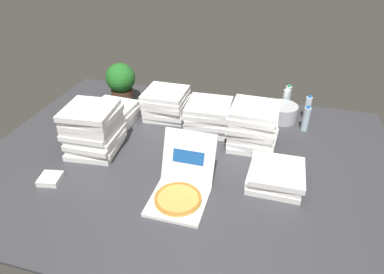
{
  "coord_description": "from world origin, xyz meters",
  "views": [
    {
      "loc": [
        0.64,
        -2.06,
        1.58
      ],
      "look_at": [
        0.03,
        0.1,
        0.14
      ],
      "focal_mm": 31.52,
      "sensor_mm": 36.0,
      "label": 1
    }
  ],
  "objects_px": {
    "pizza_stack_right_far": "(208,116)",
    "water_bottle_4": "(287,97)",
    "pizza_stack_right_mid": "(93,129)",
    "napkin_pile": "(50,179)",
    "ice_bucket": "(282,113)",
    "water_bottle_0": "(307,108)",
    "water_bottle_2": "(306,119)",
    "pizza_stack_center_far": "(166,104)",
    "pizza_stack_left_mid": "(114,114)",
    "water_bottle_3": "(273,123)",
    "water_bottle_1": "(285,100)",
    "open_pizza_box": "(181,187)",
    "pizza_stack_right_near": "(276,175)",
    "pizza_stack_center_near": "(253,126)",
    "potted_plant": "(121,81)"
  },
  "relations": [
    {
      "from": "pizza_stack_right_mid",
      "to": "napkin_pile",
      "type": "distance_m",
      "value": 0.49
    },
    {
      "from": "water_bottle_0",
      "to": "water_bottle_3",
      "type": "bearing_deg",
      "value": -127.89
    },
    {
      "from": "pizza_stack_right_near",
      "to": "open_pizza_box",
      "type": "bearing_deg",
      "value": -152.87
    },
    {
      "from": "pizza_stack_center_far",
      "to": "pizza_stack_left_mid",
      "type": "relative_size",
      "value": 1.01
    },
    {
      "from": "water_bottle_1",
      "to": "water_bottle_3",
      "type": "relative_size",
      "value": 1.0
    },
    {
      "from": "pizza_stack_left_mid",
      "to": "water_bottle_2",
      "type": "bearing_deg",
      "value": 11.38
    },
    {
      "from": "pizza_stack_center_near",
      "to": "pizza_stack_right_mid",
      "type": "relative_size",
      "value": 0.95
    },
    {
      "from": "pizza_stack_right_mid",
      "to": "pizza_stack_right_near",
      "type": "distance_m",
      "value": 1.43
    },
    {
      "from": "pizza_stack_left_mid",
      "to": "napkin_pile",
      "type": "xyz_separation_m",
      "value": [
        -0.06,
        -0.89,
        -0.07
      ]
    },
    {
      "from": "pizza_stack_center_far",
      "to": "water_bottle_3",
      "type": "distance_m",
      "value": 0.99
    },
    {
      "from": "pizza_stack_center_near",
      "to": "pizza_stack_left_mid",
      "type": "relative_size",
      "value": 1.0
    },
    {
      "from": "water_bottle_0",
      "to": "water_bottle_2",
      "type": "distance_m",
      "value": 0.22
    },
    {
      "from": "open_pizza_box",
      "to": "potted_plant",
      "type": "bearing_deg",
      "value": 129.89
    },
    {
      "from": "pizza_stack_right_mid",
      "to": "water_bottle_0",
      "type": "height_order",
      "value": "pizza_stack_right_mid"
    },
    {
      "from": "pizza_stack_left_mid",
      "to": "water_bottle_0",
      "type": "distance_m",
      "value": 1.8
    },
    {
      "from": "pizza_stack_left_mid",
      "to": "pizza_stack_right_far",
      "type": "bearing_deg",
      "value": 7.97
    },
    {
      "from": "pizza_stack_right_far",
      "to": "potted_plant",
      "type": "xyz_separation_m",
      "value": [
        -0.98,
        0.31,
        0.09
      ]
    },
    {
      "from": "pizza_stack_right_far",
      "to": "water_bottle_2",
      "type": "distance_m",
      "value": 0.86
    },
    {
      "from": "pizza_stack_right_near",
      "to": "water_bottle_1",
      "type": "height_order",
      "value": "water_bottle_1"
    },
    {
      "from": "pizza_stack_right_mid",
      "to": "ice_bucket",
      "type": "distance_m",
      "value": 1.7
    },
    {
      "from": "water_bottle_2",
      "to": "water_bottle_1",
      "type": "bearing_deg",
      "value": 120.76
    },
    {
      "from": "open_pizza_box",
      "to": "water_bottle_0",
      "type": "bearing_deg",
      "value": 58.55
    },
    {
      "from": "ice_bucket",
      "to": "water_bottle_1",
      "type": "bearing_deg",
      "value": 84.94
    },
    {
      "from": "open_pizza_box",
      "to": "water_bottle_4",
      "type": "relative_size",
      "value": 2.22
    },
    {
      "from": "open_pizza_box",
      "to": "ice_bucket",
      "type": "height_order",
      "value": "open_pizza_box"
    },
    {
      "from": "water_bottle_3",
      "to": "potted_plant",
      "type": "height_order",
      "value": "potted_plant"
    },
    {
      "from": "potted_plant",
      "to": "napkin_pile",
      "type": "bearing_deg",
      "value": -87.26
    },
    {
      "from": "water_bottle_1",
      "to": "ice_bucket",
      "type": "bearing_deg",
      "value": -95.06
    },
    {
      "from": "open_pizza_box",
      "to": "ice_bucket",
      "type": "relative_size",
      "value": 1.9
    },
    {
      "from": "pizza_stack_right_mid",
      "to": "pizza_stack_left_mid",
      "type": "height_order",
      "value": "pizza_stack_right_mid"
    },
    {
      "from": "ice_bucket",
      "to": "water_bottle_0",
      "type": "distance_m",
      "value": 0.24
    },
    {
      "from": "pizza_stack_center_far",
      "to": "ice_bucket",
      "type": "relative_size",
      "value": 1.48
    },
    {
      "from": "pizza_stack_right_near",
      "to": "water_bottle_3",
      "type": "distance_m",
      "value": 0.66
    },
    {
      "from": "water_bottle_4",
      "to": "pizza_stack_right_mid",
      "type": "bearing_deg",
      "value": -140.56
    },
    {
      "from": "water_bottle_4",
      "to": "potted_plant",
      "type": "relative_size",
      "value": 0.59
    },
    {
      "from": "pizza_stack_right_far",
      "to": "water_bottle_4",
      "type": "bearing_deg",
      "value": 43.71
    },
    {
      "from": "pizza_stack_center_far",
      "to": "water_bottle_3",
      "type": "height_order",
      "value": "pizza_stack_center_far"
    },
    {
      "from": "water_bottle_2",
      "to": "ice_bucket",
      "type": "bearing_deg",
      "value": 147.02
    },
    {
      "from": "ice_bucket",
      "to": "water_bottle_2",
      "type": "xyz_separation_m",
      "value": [
        0.21,
        -0.14,
        0.04
      ]
    },
    {
      "from": "open_pizza_box",
      "to": "water_bottle_1",
      "type": "bearing_deg",
      "value": 67.01
    },
    {
      "from": "open_pizza_box",
      "to": "water_bottle_4",
      "type": "xyz_separation_m",
      "value": [
        0.63,
        1.53,
        0.04
      ]
    },
    {
      "from": "pizza_stack_center_near",
      "to": "water_bottle_4",
      "type": "relative_size",
      "value": 1.72
    },
    {
      "from": "potted_plant",
      "to": "open_pizza_box",
      "type": "bearing_deg",
      "value": -50.11
    },
    {
      "from": "pizza_stack_center_near",
      "to": "pizza_stack_right_near",
      "type": "height_order",
      "value": "pizza_stack_center_near"
    },
    {
      "from": "water_bottle_0",
      "to": "pizza_stack_center_far",
      "type": "bearing_deg",
      "value": -166.53
    },
    {
      "from": "pizza_stack_right_near",
      "to": "pizza_stack_right_far",
      "type": "xyz_separation_m",
      "value": [
        -0.64,
        0.59,
        0.07
      ]
    },
    {
      "from": "water_bottle_4",
      "to": "ice_bucket",
      "type": "bearing_deg",
      "value": -96.77
    },
    {
      "from": "pizza_stack_right_far",
      "to": "water_bottle_4",
      "type": "xyz_separation_m",
      "value": [
        0.66,
        0.63,
        -0.02
      ]
    },
    {
      "from": "pizza_stack_center_far",
      "to": "pizza_stack_right_far",
      "type": "height_order",
      "value": "same"
    },
    {
      "from": "ice_bucket",
      "to": "water_bottle_0",
      "type": "xyz_separation_m",
      "value": [
        0.22,
        0.08,
        0.04
      ]
    }
  ]
}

